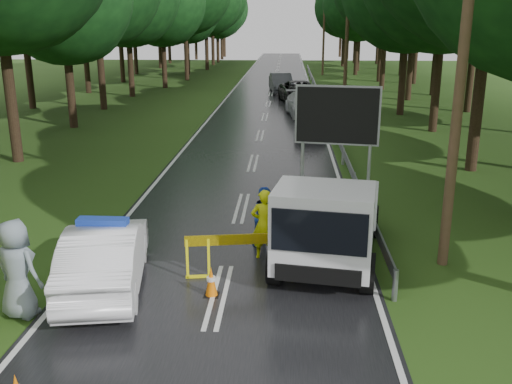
# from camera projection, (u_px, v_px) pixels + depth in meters

# --- Properties ---
(ground) EXTENTS (160.00, 160.00, 0.00)m
(ground) POSITION_uv_depth(u_px,v_px,m) (219.00, 296.00, 12.16)
(ground) COLOR #254213
(ground) RESTS_ON ground
(road) EXTENTS (7.00, 140.00, 0.02)m
(road) POSITION_uv_depth(u_px,v_px,m) (268.00, 104.00, 40.87)
(road) COLOR black
(road) RESTS_ON ground
(guardrail) EXTENTS (0.12, 60.06, 0.70)m
(guardrail) POSITION_uv_depth(u_px,v_px,m) (321.00, 97.00, 40.20)
(guardrail) COLOR gray
(guardrail) RESTS_ON ground
(utility_pole_near) EXTENTS (1.40, 0.24, 10.00)m
(utility_pole_near) POSITION_uv_depth(u_px,v_px,m) (464.00, 48.00, 12.35)
(utility_pole_near) COLOR #493922
(utility_pole_near) RESTS_ON ground
(utility_pole_mid) EXTENTS (1.40, 0.24, 10.00)m
(utility_pole_mid) POSITION_uv_depth(u_px,v_px,m) (347.00, 31.00, 37.23)
(utility_pole_mid) COLOR #493922
(utility_pole_mid) RESTS_ON ground
(utility_pole_far) EXTENTS (1.40, 0.24, 10.00)m
(utility_pole_far) POSITION_uv_depth(u_px,v_px,m) (324.00, 28.00, 62.11)
(utility_pole_far) COLOR #493922
(utility_pole_far) RESTS_ON ground
(police_sedan) EXTENTS (2.27, 4.60, 1.59)m
(police_sedan) POSITION_uv_depth(u_px,v_px,m) (105.00, 256.00, 12.39)
(police_sedan) COLOR white
(police_sedan) RESTS_ON ground
(work_truck) EXTENTS (3.04, 5.40, 4.08)m
(work_truck) POSITION_uv_depth(u_px,v_px,m) (329.00, 219.00, 13.59)
(work_truck) COLOR gray
(work_truck) RESTS_ON ground
(barrier) EXTENTS (2.48, 0.45, 1.04)m
(barrier) POSITION_uv_depth(u_px,v_px,m) (240.00, 245.00, 12.87)
(barrier) COLOR #FAF20D
(barrier) RESTS_ON ground
(officer) EXTENTS (0.70, 0.51, 1.76)m
(officer) POSITION_uv_depth(u_px,v_px,m) (264.00, 224.00, 13.90)
(officer) COLOR #C6D30B
(officer) RESTS_ON ground
(civilian) EXTENTS (0.96, 0.96, 1.57)m
(civilian) POSITION_uv_depth(u_px,v_px,m) (266.00, 216.00, 14.76)
(civilian) COLOR #193BA8
(civilian) RESTS_ON ground
(bystander_right) EXTENTS (1.14, 0.94, 2.01)m
(bystander_right) POSITION_uv_depth(u_px,v_px,m) (17.00, 269.00, 11.07)
(bystander_right) COLOR gray
(bystander_right) RESTS_ON ground
(queue_car_first) EXTENTS (1.79, 4.06, 1.36)m
(queue_car_first) POSITION_uv_depth(u_px,v_px,m) (311.00, 121.00, 29.68)
(queue_car_first) COLOR #3E4146
(queue_car_first) RESTS_ON ground
(queue_car_second) EXTENTS (2.68, 5.20, 1.44)m
(queue_car_second) POSITION_uv_depth(u_px,v_px,m) (304.00, 104.00, 35.42)
(queue_car_second) COLOR #A8ACB0
(queue_car_second) RESTS_ON ground
(queue_car_third) EXTENTS (3.35, 5.95, 1.57)m
(queue_car_third) POSITION_uv_depth(u_px,v_px,m) (300.00, 92.00, 41.15)
(queue_car_third) COLOR black
(queue_car_third) RESTS_ON ground
(queue_car_fourth) EXTENTS (2.24, 4.94, 1.57)m
(queue_car_fourth) POSITION_uv_depth(u_px,v_px,m) (281.00, 83.00, 47.39)
(queue_car_fourth) COLOR #3E4145
(queue_car_fourth) RESTS_ON ground
(cone_center) EXTENTS (0.32, 0.32, 0.67)m
(cone_center) POSITION_uv_depth(u_px,v_px,m) (211.00, 282.00, 12.08)
(cone_center) COLOR black
(cone_center) RESTS_ON ground
(cone_far) EXTENTS (0.33, 0.33, 0.71)m
(cone_far) POSITION_uv_depth(u_px,v_px,m) (261.00, 220.00, 15.85)
(cone_far) COLOR black
(cone_far) RESTS_ON ground
(cone_left_mid) EXTENTS (0.36, 0.36, 0.76)m
(cone_left_mid) POSITION_uv_depth(u_px,v_px,m) (71.00, 267.00, 12.72)
(cone_left_mid) COLOR black
(cone_left_mid) RESTS_ON ground
(cone_right) EXTENTS (0.38, 0.38, 0.81)m
(cone_right) POSITION_uv_depth(u_px,v_px,m) (354.00, 246.00, 13.84)
(cone_right) COLOR black
(cone_right) RESTS_ON ground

